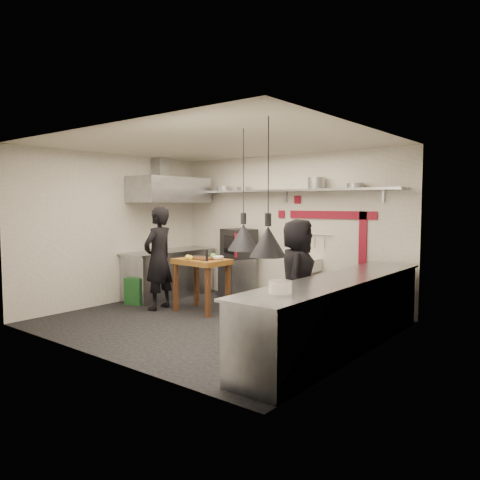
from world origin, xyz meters
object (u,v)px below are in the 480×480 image
Objects in this scene: combi_oven at (239,244)px; chef_right at (297,276)px; oven_stand at (237,278)px; green_bin at (136,290)px; prep_table at (202,285)px; chef_left at (158,258)px.

chef_right is at bearing -10.60° from combi_oven.
chef_right reaches higher than oven_stand.
combi_oven reaches higher than green_bin.
green_bin is at bearing 68.74° from chef_right.
chef_right is (3.39, 0.22, 0.58)m from green_bin.
combi_oven is at bearing 100.93° from prep_table.
combi_oven is 1.73m from chef_left.
green_bin is at bearing -104.57° from oven_stand.
combi_oven is at bearing 59.93° from oven_stand.
oven_stand is 0.44× the size of chef_left.
prep_table is 2.04m from chef_right.
green_bin is 0.94m from chef_left.
chef_left is (0.67, -0.04, 0.66)m from green_bin.
combi_oven is 2.16m from green_bin.
chef_right reaches higher than prep_table.
combi_oven is (0.03, 0.02, 0.69)m from oven_stand.
chef_right reaches higher than green_bin.
green_bin is 0.27× the size of chef_left.
chef_right is at bearing -0.79° from prep_table.
oven_stand reaches higher than green_bin.
green_bin is 3.44m from chef_right.
chef_left is at bearing -3.07° from green_bin.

